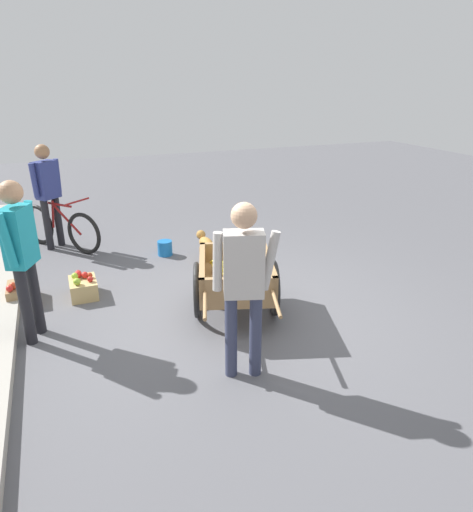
# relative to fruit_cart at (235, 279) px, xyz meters

# --- Properties ---
(ground_plane) EXTENTS (24.00, 24.00, 0.00)m
(ground_plane) POSITION_rel_fruit_cart_xyz_m (-0.12, 0.02, -0.44)
(ground_plane) COLOR #56565B
(fruit_cart) EXTENTS (1.80, 1.24, 0.71)m
(fruit_cart) POSITION_rel_fruit_cart_xyz_m (0.00, 0.00, 0.00)
(fruit_cart) COLOR #937047
(fruit_cart) RESTS_ON ground
(vendor_person) EXTENTS (0.30, 0.55, 1.63)m
(vendor_person) POSITION_rel_fruit_cart_xyz_m (-1.09, 0.35, 0.54)
(vendor_person) COLOR #333851
(vendor_person) RESTS_ON ground
(bicycle) EXTENTS (1.30, 1.13, 0.85)m
(bicycle) POSITION_rel_fruit_cart_xyz_m (3.04, 1.76, -0.09)
(bicycle) COLOR black
(bicycle) RESTS_ON ground
(cyclist_person) EXTENTS (0.37, 0.43, 1.63)m
(cyclist_person) POSITION_rel_fruit_cart_xyz_m (3.16, 1.86, 0.54)
(cyclist_person) COLOR black
(cyclist_person) RESTS_ON ground
(dog) EXTENTS (0.67, 0.18, 0.40)m
(dog) POSITION_rel_fruit_cart_xyz_m (1.72, -0.21, -0.17)
(dog) COLOR #AD7A38
(dog) RESTS_ON ground
(plastic_bucket) EXTENTS (0.22, 0.22, 0.23)m
(plastic_bucket) POSITION_rel_fruit_cart_xyz_m (2.16, 0.31, -0.33)
(plastic_bucket) COLOR #1966B2
(plastic_bucket) RESTS_ON ground
(apple_crate) EXTENTS (0.44, 0.32, 0.31)m
(apple_crate) POSITION_rel_fruit_cart_xyz_m (1.14, 1.59, -0.31)
(apple_crate) COLOR tan
(apple_crate) RESTS_ON ground
(mixed_fruit_crate) EXTENTS (0.44, 0.32, 0.31)m
(mixed_fruit_crate) POSITION_rel_fruit_cart_xyz_m (1.27, 2.29, -0.31)
(mixed_fruit_crate) COLOR #99754C
(mixed_fruit_crate) RESTS_ON ground
(bystander_person) EXTENTS (0.48, 0.32, 1.67)m
(bystander_person) POSITION_rel_fruit_cart_xyz_m (0.31, 2.13, 0.57)
(bystander_person) COLOR black
(bystander_person) RESTS_ON ground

